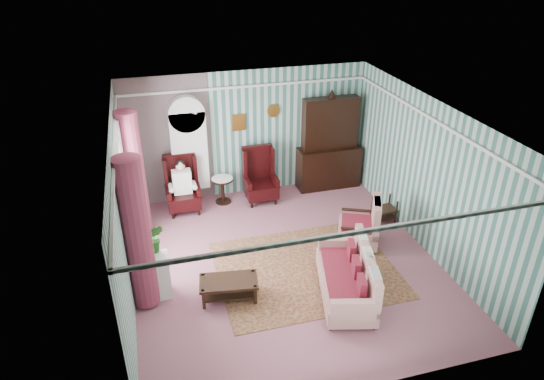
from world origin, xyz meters
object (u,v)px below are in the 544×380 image
object	(u,v)px
dresser_hutch	(330,141)
sofa	(346,271)
bookcase	(190,156)
nest_table	(384,209)
plant_stand	(153,277)
wingback_right	(260,176)
coffee_table	(229,289)
floral_armchair	(358,225)
wingback_left	(182,186)
round_side_table	(223,190)
seated_woman	(183,187)

from	to	relation	value
dresser_hutch	sofa	distance (m)	4.12
bookcase	nest_table	bearing A→B (deg)	-26.92
plant_stand	wingback_right	bearing A→B (deg)	47.16
plant_stand	coffee_table	xyz separation A→B (m)	(1.19, -0.40, -0.21)
floral_armchair	plant_stand	bearing A→B (deg)	121.38
wingback_right	plant_stand	xyz separation A→B (m)	(-2.55, -2.75, -0.22)
sofa	wingback_left	bearing A→B (deg)	46.80
plant_stand	wingback_left	bearing A→B (deg)	73.78
bookcase	round_side_table	xyz separation A→B (m)	(0.65, -0.24, -0.82)
bookcase	nest_table	world-z (taller)	bookcase
bookcase	plant_stand	xyz separation A→B (m)	(-1.05, -3.14, -0.72)
dresser_hutch	seated_woman	world-z (taller)	dresser_hutch
seated_woman	sofa	size ratio (longest dim) A/B	0.65
wingback_left	nest_table	distance (m)	4.37
wingback_left	wingback_right	bearing A→B (deg)	0.00
sofa	floral_armchair	distance (m)	1.61
round_side_table	nest_table	xyz separation A→B (m)	(3.17, -1.70, -0.03)
dresser_hutch	floral_armchair	bearing A→B (deg)	-98.13
dresser_hutch	sofa	xyz separation A→B (m)	(-1.21, -3.88, -0.66)
wingback_left	floral_armchair	xyz separation A→B (m)	(3.14, -2.25, -0.18)
dresser_hutch	round_side_table	distance (m)	2.75
bookcase	wingback_left	world-z (taller)	bookcase
wingback_left	sofa	bearing A→B (deg)	-57.59
seated_woman	sofa	xyz separation A→B (m)	(2.29, -3.61, -0.07)
floral_armchair	dresser_hutch	bearing A→B (deg)	16.02
seated_woman	floral_armchair	size ratio (longest dim) A/B	1.33
sofa	dresser_hutch	bearing A→B (deg)	-2.85
wingback_right	coffee_table	distance (m)	3.46
dresser_hutch	seated_woman	xyz separation A→B (m)	(-3.50, -0.27, -0.59)
wingback_right	seated_woman	size ratio (longest dim) A/B	1.06
seated_woman	nest_table	distance (m)	4.37
dresser_hutch	bookcase	bearing A→B (deg)	177.89
dresser_hutch	seated_woman	size ratio (longest dim) A/B	2.00
floral_armchair	sofa	bearing A→B (deg)	172.35
seated_woman	floral_armchair	xyz separation A→B (m)	(3.14, -2.25, -0.14)
round_side_table	bookcase	bearing A→B (deg)	159.73
sofa	coffee_table	distance (m)	1.98
bookcase	plant_stand	distance (m)	3.39
sofa	coffee_table	xyz separation A→B (m)	(-1.90, 0.46, -0.33)
round_side_table	floral_armchair	xyz separation A→B (m)	(2.24, -2.40, 0.15)
seated_woman	sofa	bearing A→B (deg)	-57.59
wingback_right	nest_table	xyz separation A→B (m)	(2.32, -1.55, -0.35)
wingback_right	round_side_table	bearing A→B (deg)	169.99
dresser_hutch	round_side_table	bearing A→B (deg)	-177.36
wingback_right	bookcase	bearing A→B (deg)	165.43
dresser_hutch	plant_stand	size ratio (longest dim) A/B	2.95
wingback_right	coffee_table	world-z (taller)	wingback_right
wingback_left	seated_woman	size ratio (longest dim) A/B	1.06
dresser_hutch	plant_stand	bearing A→B (deg)	-144.92
seated_woman	wingback_left	bearing A→B (deg)	0.00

